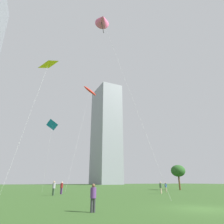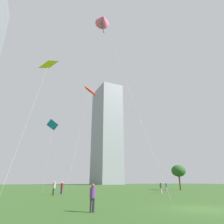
{
  "view_description": "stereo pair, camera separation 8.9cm",
  "coord_description": "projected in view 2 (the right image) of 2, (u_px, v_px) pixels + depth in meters",
  "views": [
    {
      "loc": [
        -11.9,
        -10.55,
        1.79
      ],
      "look_at": [
        -2.42,
        9.49,
        9.89
      ],
      "focal_mm": 30.57,
      "sensor_mm": 36.0,
      "label": 1
    },
    {
      "loc": [
        -11.82,
        -10.59,
        1.79
      ],
      "look_at": [
        -2.42,
        9.49,
        9.89
      ],
      "focal_mm": 30.57,
      "sensor_mm": 36.0,
      "label": 2
    }
  ],
  "objects": [
    {
      "name": "kite_flying_3",
      "position": [
        53.0,
        125.0,
        35.24
      ],
      "size": [
        2.17,
        3.1,
        12.27
      ],
      "color": "silver",
      "rests_on": "ground"
    },
    {
      "name": "kite_flying_2",
      "position": [
        48.0,
        65.0,
        26.83
      ],
      "size": [
        4.05,
        3.66,
        17.97
      ],
      "color": "silver",
      "rests_on": "ground"
    },
    {
      "name": "person_standing_1",
      "position": [
        161.0,
        187.0,
        30.1
      ],
      "size": [
        0.39,
        0.39,
        1.76
      ],
      "rotation": [
        0.0,
        0.0,
        3.81
      ],
      "color": "tan",
      "rests_on": "ground"
    },
    {
      "name": "distant_highrise_1",
      "position": [
        107.0,
        133.0,
        135.47
      ],
      "size": [
        14.94,
        23.47,
        68.11
      ],
      "primitive_type": "cube",
      "rotation": [
        0.0,
        0.0,
        -0.0
      ],
      "color": "gray",
      "rests_on": "ground"
    },
    {
      "name": "person_standing_4",
      "position": [
        62.0,
        187.0,
        29.08
      ],
      "size": [
        0.4,
        0.4,
        1.78
      ],
      "rotation": [
        0.0,
        0.0,
        2.38
      ],
      "color": "#593372",
      "rests_on": "ground"
    },
    {
      "name": "ground",
      "position": [
        202.0,
        209.0,
        13.1
      ],
      "size": [
        280.0,
        280.0,
        0.0
      ],
      "primitive_type": "plane",
      "color": "#335623"
    },
    {
      "name": "person_standing_2",
      "position": [
        166.0,
        187.0,
        34.5
      ],
      "size": [
        0.36,
        0.36,
        1.63
      ],
      "rotation": [
        0.0,
        0.0,
        4.18
      ],
      "color": "tan",
      "rests_on": "ground"
    },
    {
      "name": "person_standing_3",
      "position": [
        54.0,
        187.0,
        26.28
      ],
      "size": [
        0.41,
        0.41,
        1.85
      ],
      "rotation": [
        0.0,
        0.0,
        2.15
      ],
      "color": "#3F593F",
      "rests_on": "ground"
    },
    {
      "name": "kite_flying_0",
      "position": [
        103.0,
        20.0,
        33.75
      ],
      "size": [
        5.88,
        9.46,
        30.04
      ],
      "color": "silver",
      "rests_on": "ground"
    },
    {
      "name": "person_standing_0",
      "position": [
        93.0,
        196.0,
        12.01
      ],
      "size": [
        0.37,
        0.37,
        1.66
      ],
      "rotation": [
        0.0,
        0.0,
        6.16
      ],
      "color": "#2D2D33",
      "rests_on": "ground"
    },
    {
      "name": "park_tree_0",
      "position": [
        179.0,
        171.0,
        43.63
      ],
      "size": [
        3.17,
        3.17,
        5.41
      ],
      "color": "brown",
      "rests_on": "ground"
    },
    {
      "name": "kite_flying_1",
      "position": [
        90.0,
        91.0,
        54.81
      ],
      "size": [
        8.98,
        9.63,
        27.63
      ],
      "color": "silver",
      "rests_on": "ground"
    }
  ]
}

